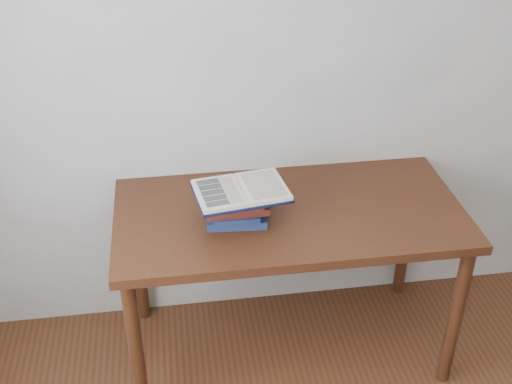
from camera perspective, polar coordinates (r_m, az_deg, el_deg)
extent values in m
cube|color=silver|center=(2.89, 3.92, 10.84)|extent=(3.50, 0.04, 2.60)
cube|color=#4C2113|center=(2.79, 2.98, -1.97)|extent=(1.51, 0.75, 0.04)
cylinder|color=#4C2113|center=(2.77, -10.60, -13.73)|extent=(0.06, 0.06, 0.76)
cylinder|color=#4C2113|center=(3.00, 17.29, -10.57)|extent=(0.06, 0.06, 0.76)
cylinder|color=#4C2113|center=(3.24, -10.47, -5.74)|extent=(0.06, 0.06, 0.76)
cylinder|color=#4C2113|center=(3.44, 13.20, -3.63)|extent=(0.06, 0.06, 0.76)
cube|color=#182848|center=(2.70, -1.75, -2.20)|extent=(0.26, 0.18, 0.04)
cube|color=#182848|center=(2.66, -1.83, -1.89)|extent=(0.20, 0.15, 0.03)
cube|color=#5E2217|center=(2.66, -1.71, -1.20)|extent=(0.26, 0.16, 0.03)
cube|color=#5E2217|center=(2.62, -1.47, -0.87)|extent=(0.20, 0.16, 0.03)
cube|color=#A36E25|center=(2.62, -1.89, -0.19)|extent=(0.22, 0.16, 0.03)
cube|color=black|center=(2.59, -1.34, -0.06)|extent=(0.40, 0.31, 0.01)
cube|color=beige|center=(2.56, -3.34, -0.12)|extent=(0.21, 0.27, 0.02)
cube|color=beige|center=(2.60, 0.62, 0.50)|extent=(0.21, 0.27, 0.02)
cylinder|color=beige|center=(2.58, -1.34, 0.16)|extent=(0.05, 0.24, 0.01)
cube|color=black|center=(2.62, -4.30, 0.92)|extent=(0.10, 0.05, 0.00)
cube|color=black|center=(2.59, -4.10, 0.46)|extent=(0.10, 0.05, 0.00)
cube|color=black|center=(2.55, -3.88, -0.02)|extent=(0.10, 0.05, 0.00)
cube|color=black|center=(2.52, -3.66, -0.51)|extent=(0.10, 0.05, 0.00)
cube|color=black|center=(2.48, -3.43, -1.01)|extent=(0.10, 0.05, 0.00)
cube|color=beige|center=(2.57, -2.19, 0.24)|extent=(0.07, 0.20, 0.00)
cube|color=beige|center=(2.60, 0.69, 0.69)|extent=(0.17, 0.22, 0.00)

